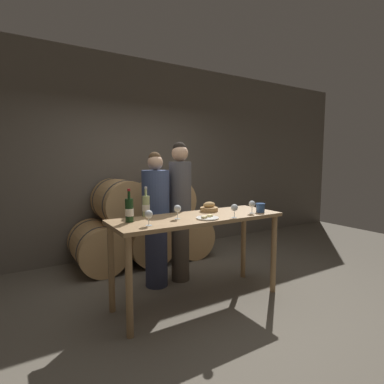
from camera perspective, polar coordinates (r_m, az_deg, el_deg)
The scene contains 15 objects.
ground_plane at distance 3.55m, azimuth 1.17°, elevation -19.98°, with size 10.00×10.00×0.00m, color #665E51.
stone_wall_back at distance 5.07m, azimuth -11.70°, elevation 6.43°, with size 10.00×0.12×3.20m.
barrel_stack at distance 4.67m, azimuth -9.16°, elevation -6.09°, with size 2.10×0.84×1.29m.
tasting_table at distance 3.27m, azimuth 1.20°, elevation -6.87°, with size 1.89×0.65×0.96m.
person_left at distance 3.70m, azimuth -6.89°, elevation -5.11°, with size 0.33×0.33×1.66m.
person_right at distance 3.83m, azimuth -2.27°, elevation -3.11°, with size 0.28×0.28×1.79m.
wine_bottle_red at distance 2.99m, azimuth -11.86°, elevation -3.42°, with size 0.08×0.08×0.33m.
wine_bottle_white at distance 3.25m, azimuth -8.76°, elevation -2.65°, with size 0.08×0.08×0.32m.
blue_crock at distance 3.55m, azimuth 12.90°, elevation -2.87°, with size 0.10×0.10×0.11m.
bread_basket at distance 3.53m, azimuth 3.27°, elevation -3.04°, with size 0.21×0.21×0.12m.
cheese_plate at distance 3.10m, azimuth 2.89°, elevation -4.95°, with size 0.24×0.24×0.04m.
wine_glass_far_left at distance 2.79m, azimuth -8.25°, elevation -4.26°, with size 0.08×0.08×0.15m.
wine_glass_left at distance 3.08m, azimuth -2.78°, elevation -3.23°, with size 0.08×0.08×0.15m.
wine_glass_center at distance 3.16m, azimuth 8.08°, elevation -3.03°, with size 0.08×0.08×0.15m.
wine_glass_right at distance 3.46m, azimuth 11.37°, elevation -2.30°, with size 0.08×0.08×0.15m.
Camera 1 is at (-1.72, -2.68, 1.56)m, focal length 28.00 mm.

